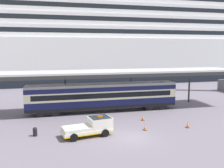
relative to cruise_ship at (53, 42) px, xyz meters
name	(u,v)px	position (x,y,z in m)	size (l,w,h in m)	color
ground_plane	(132,138)	(7.24, -48.89, -11.10)	(400.00, 400.00, 0.00)	slate
cruise_ship	(53,42)	(0.00, 0.00, 0.00)	(167.57, 24.64, 32.58)	black
platform_canopy	(102,73)	(6.51, -37.15, -5.43)	(41.80, 5.75, 5.89)	silver
train_carriage	(103,96)	(6.51, -37.55, -8.79)	(21.59, 2.81, 4.11)	black
service_truck	(92,126)	(3.31, -47.13, -10.11)	(5.47, 2.94, 2.02)	silver
traffic_cone_near	(145,127)	(9.38, -46.90, -10.78)	(0.36, 0.36, 0.64)	black
traffic_cone_mid	(188,125)	(14.51, -47.27, -10.73)	(0.36, 0.36, 0.75)	black
traffic_cone_far	(143,118)	(10.52, -43.23, -10.74)	(0.36, 0.36, 0.72)	black
quay_bollard	(35,131)	(-2.50, -45.96, -10.58)	(0.48, 0.48, 0.96)	black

